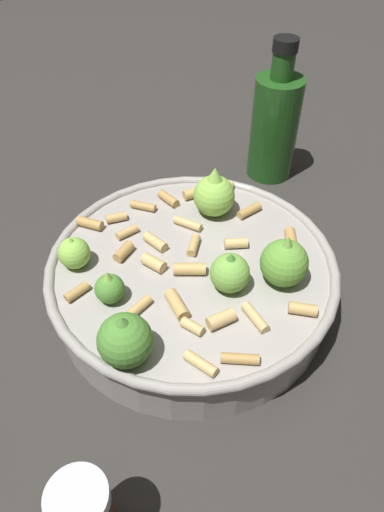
# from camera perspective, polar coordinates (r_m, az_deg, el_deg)

# --- Properties ---
(ground_plane) EXTENTS (2.40, 2.40, 0.00)m
(ground_plane) POSITION_cam_1_polar(r_m,az_deg,el_deg) (0.53, -0.00, -5.06)
(ground_plane) COLOR #2D2B28
(cooking_pan) EXTENTS (0.31, 0.31, 0.12)m
(cooking_pan) POSITION_cam_1_polar(r_m,az_deg,el_deg) (0.50, 0.04, -2.48)
(cooking_pan) COLOR #9E9993
(cooking_pan) RESTS_ON ground
(olive_oil_bottle) EXTENTS (0.07, 0.07, 0.20)m
(olive_oil_bottle) POSITION_cam_1_polar(r_m,az_deg,el_deg) (0.68, 10.18, 15.69)
(olive_oil_bottle) COLOR #1E4C19
(olive_oil_bottle) RESTS_ON ground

